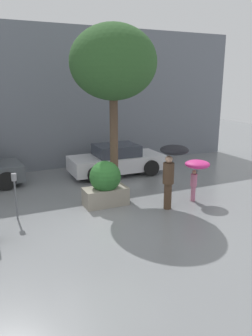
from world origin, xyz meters
name	(u,v)px	position (x,y,z in m)	size (l,w,h in m)	color
ground_plane	(107,225)	(0.00, 0.00, 0.00)	(40.00, 40.00, 0.00)	slate
building_facade	(50,99)	(0.00, 6.50, 3.00)	(18.00, 0.30, 6.00)	slate
planter_box	(105,184)	(0.51, 1.38, 0.69)	(1.35, 0.97, 1.40)	gray
person_adult	(172,162)	(2.17, 0.26, 1.46)	(0.84, 0.84, 1.96)	#473323
person_child	(197,168)	(3.27, 0.53, 1.11)	(0.78, 0.78, 1.34)	#B76684
parked_car_near	(116,160)	(2.18, 4.51, 0.58)	(3.84, 1.90, 1.23)	silver
street_tree	(113,64)	(1.21, 2.37, 4.28)	(2.77, 2.77, 5.49)	brown
parking_meter	(15,187)	(-2.14, 1.38, 0.95)	(0.14, 0.14, 1.32)	#595B60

